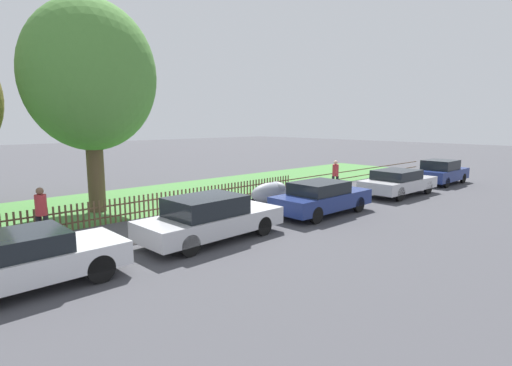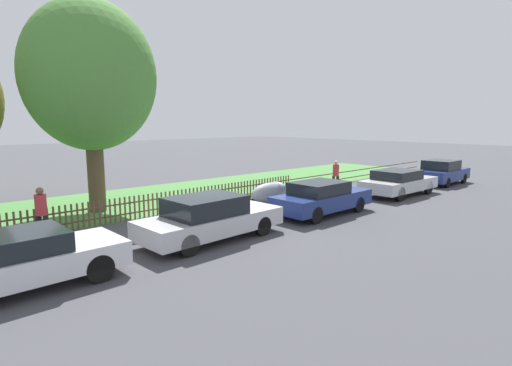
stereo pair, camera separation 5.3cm
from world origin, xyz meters
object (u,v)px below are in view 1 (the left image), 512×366
at_px(parked_car_red_compact, 322,197).
at_px(tree_mid_park, 90,77).
at_px(parked_car_white_van, 398,182).
at_px(pedestrian_near_fence, 41,211).
at_px(parked_car_navy_estate, 210,218).
at_px(pedestrian_by_lamp, 335,174).
at_px(parked_car_grey_coupe, 441,172).
at_px(parked_car_black_saloon, 25,259).
at_px(covered_motorcycle, 270,193).

height_order(parked_car_red_compact, tree_mid_park, tree_mid_park).
height_order(parked_car_white_van, pedestrian_near_fence, pedestrian_near_fence).
relative_size(parked_car_navy_estate, pedestrian_by_lamp, 2.94).
distance_m(tree_mid_park, pedestrian_by_lamp, 12.24).
distance_m(parked_car_white_van, pedestrian_near_fence, 15.20).
xyz_separation_m(parked_car_red_compact, parked_car_grey_coupe, (11.08, 0.10, 0.02)).
xyz_separation_m(parked_car_black_saloon, tree_mid_park, (4.02, 6.40, 4.57)).
distance_m(parked_car_black_saloon, covered_motorcycle, 9.63).
bearing_deg(pedestrian_by_lamp, parked_car_black_saloon, -135.99).
xyz_separation_m(parked_car_red_compact, parked_car_white_van, (5.92, 0.00, -0.01)).
bearing_deg(parked_car_red_compact, pedestrian_by_lamp, 30.40).
bearing_deg(parked_car_grey_coupe, parked_car_red_compact, -179.81).
bearing_deg(tree_mid_park, covered_motorcycle, -38.66).
bearing_deg(parked_car_white_van, parked_car_navy_estate, -179.90).
bearing_deg(parked_car_white_van, pedestrian_by_lamp, 112.75).
bearing_deg(parked_car_black_saloon, pedestrian_near_fence, 69.51).
relative_size(parked_car_red_compact, covered_motorcycle, 2.19).
bearing_deg(tree_mid_park, pedestrian_near_fence, -133.73).
relative_size(parked_car_navy_estate, covered_motorcycle, 2.33).
xyz_separation_m(parked_car_black_saloon, covered_motorcycle, (9.40, 2.09, 0.01)).
relative_size(tree_mid_park, pedestrian_near_fence, 4.99).
relative_size(parked_car_black_saloon, pedestrian_near_fence, 2.44).
distance_m(parked_car_black_saloon, parked_car_navy_estate, 4.99).
bearing_deg(parked_car_white_van, covered_motorcycle, 163.78).
distance_m(parked_car_black_saloon, parked_car_red_compact, 10.12).
bearing_deg(pedestrian_by_lamp, parked_car_grey_coupe, 9.44).
bearing_deg(parked_car_red_compact, parked_car_grey_coupe, 0.13).
xyz_separation_m(tree_mid_park, pedestrian_near_fence, (-2.76, -2.89, -4.30)).
height_order(parked_car_white_van, parked_car_grey_coupe, parked_car_grey_coupe).
height_order(tree_mid_park, pedestrian_near_fence, tree_mid_park).
bearing_deg(covered_motorcycle, parked_car_navy_estate, -153.27).
bearing_deg(parked_car_white_van, pedestrian_near_fence, 167.77).
relative_size(parked_car_grey_coupe, pedestrian_near_fence, 2.36).
bearing_deg(parked_car_black_saloon, pedestrian_by_lamp, 10.08).
relative_size(parked_car_black_saloon, parked_car_red_compact, 0.92).
distance_m(parked_car_navy_estate, parked_car_white_van, 11.06).
bearing_deg(covered_motorcycle, parked_car_black_saloon, -163.83).
bearing_deg(parked_car_navy_estate, parked_car_white_van, -3.22).
xyz_separation_m(parked_car_grey_coupe, covered_motorcycle, (-11.80, 1.97, -0.03)).
relative_size(parked_car_black_saloon, parked_car_white_van, 0.90).
distance_m(parked_car_grey_coupe, tree_mid_park, 18.85).
height_order(parked_car_navy_estate, parked_car_red_compact, parked_car_navy_estate).
relative_size(parked_car_black_saloon, pedestrian_by_lamp, 2.54).
distance_m(parked_car_red_compact, parked_car_white_van, 5.92).
height_order(tree_mid_park, pedestrian_by_lamp, tree_mid_park).
xyz_separation_m(parked_car_black_saloon, parked_car_white_van, (16.04, 0.03, 0.00)).
xyz_separation_m(parked_car_white_van, parked_car_grey_coupe, (5.16, 0.09, 0.03)).
bearing_deg(parked_car_navy_estate, parked_car_red_compact, -4.31).
relative_size(parked_car_grey_coupe, pedestrian_by_lamp, 2.45).
distance_m(parked_car_white_van, tree_mid_park, 14.36).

